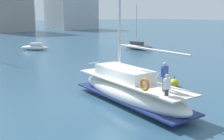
% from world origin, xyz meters
% --- Properties ---
extents(ground_plane, '(400.00, 400.00, 0.00)m').
position_xyz_m(ground_plane, '(0.00, 0.00, 0.00)').
color(ground_plane, '#2D516B').
extents(main_sailboat, '(2.56, 9.63, 13.20)m').
position_xyz_m(main_sailboat, '(0.98, -0.47, 0.91)').
color(main_sailboat, white).
rests_on(main_sailboat, ground).
extents(moored_sloop_near, '(2.55, 5.60, 6.81)m').
position_xyz_m(moored_sloop_near, '(18.57, 19.13, 0.56)').
color(moored_sloop_near, '#4C4C51').
rests_on(moored_sloop_near, ground).
extents(moored_cutter_right, '(3.91, 3.95, 6.74)m').
position_xyz_m(moored_cutter_right, '(5.25, 27.87, 0.50)').
color(moored_cutter_right, white).
rests_on(moored_cutter_right, ground).
extents(mooring_buoy, '(0.73, 0.73, 0.97)m').
position_xyz_m(mooring_buoy, '(6.37, 0.67, 0.22)').
color(mooring_buoy, yellow).
rests_on(mooring_buoy, ground).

